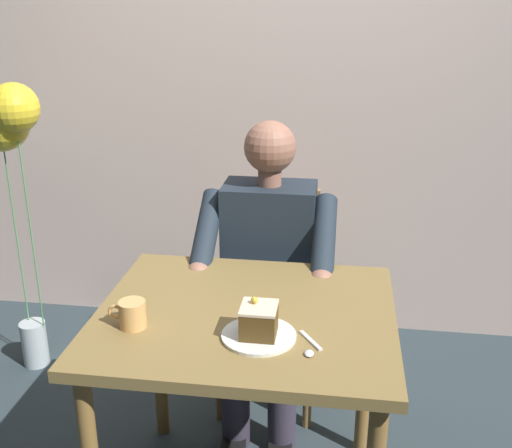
{
  "coord_description": "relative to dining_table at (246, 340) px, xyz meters",
  "views": [
    {
      "loc": [
        -0.27,
        1.65,
        1.66
      ],
      "look_at": [
        -0.02,
        -0.1,
        1.01
      ],
      "focal_mm": 43.04,
      "sensor_mm": 36.0,
      "label": 1
    }
  ],
  "objects": [
    {
      "name": "dining_table",
      "position": [
        0.0,
        0.0,
        0.0
      ],
      "size": [
        0.91,
        0.78,
        0.76
      ],
      "color": "olive",
      "rests_on": "ground"
    },
    {
      "name": "dessert_plate",
      "position": [
        -0.06,
        0.14,
        0.11
      ],
      "size": [
        0.21,
        0.21,
        0.01
      ],
      "primitive_type": "cylinder",
      "color": "white",
      "rests_on": "dining_table"
    },
    {
      "name": "chair",
      "position": [
        0.0,
        -0.7,
        -0.15
      ],
      "size": [
        0.42,
        0.42,
        0.9
      ],
      "color": "olive",
      "rests_on": "ground"
    },
    {
      "name": "dessert_spoon",
      "position": [
        -0.21,
        0.18,
        0.1
      ],
      "size": [
        0.07,
        0.14,
        0.01
      ],
      "color": "silver",
      "rests_on": "dining_table"
    },
    {
      "name": "balloon_display",
      "position": [
        1.13,
        -0.73,
        0.41
      ],
      "size": [
        0.32,
        0.27,
        1.34
      ],
      "color": "#B2C1C6",
      "rests_on": "ground"
    },
    {
      "name": "cake_slice",
      "position": [
        -0.06,
        0.14,
        0.16
      ],
      "size": [
        0.1,
        0.11,
        0.11
      ],
      "color": "#503A18",
      "rests_on": "dessert_plate"
    },
    {
      "name": "cafe_rear_panel",
      "position": [
        0.0,
        -1.36,
        0.85
      ],
      "size": [
        6.4,
        0.12,
        3.0
      ],
      "primitive_type": "cube",
      "color": "beige",
      "rests_on": "ground"
    },
    {
      "name": "seated_person",
      "position": [
        0.0,
        -0.52,
        -0.01
      ],
      "size": [
        0.53,
        0.58,
        1.23
      ],
      "color": "#202A35",
      "rests_on": "ground"
    },
    {
      "name": "coffee_cup",
      "position": [
        0.31,
        0.14,
        0.14
      ],
      "size": [
        0.11,
        0.08,
        0.08
      ],
      "color": "#E3A860",
      "rests_on": "dining_table"
    }
  ]
}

